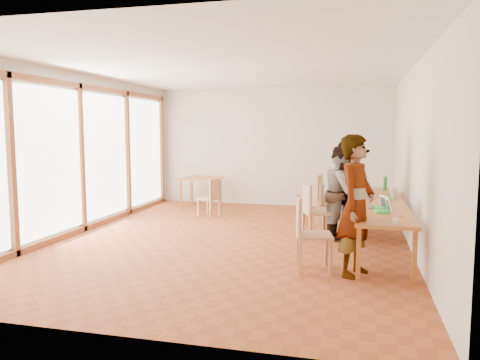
# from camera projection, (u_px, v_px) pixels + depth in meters

# --- Properties ---
(ground) EXTENTS (8.00, 8.00, 0.00)m
(ground) POSITION_uv_depth(u_px,v_px,m) (232.00, 240.00, 8.27)
(ground) COLOR #9C4A25
(ground) RESTS_ON ground
(wall_back) EXTENTS (6.00, 0.10, 3.00)m
(wall_back) POSITION_uv_depth(u_px,v_px,m) (272.00, 147.00, 11.97)
(wall_back) COLOR beige
(wall_back) RESTS_ON ground
(wall_front) EXTENTS (6.00, 0.10, 3.00)m
(wall_front) POSITION_uv_depth(u_px,v_px,m) (118.00, 179.00, 4.25)
(wall_front) COLOR beige
(wall_front) RESTS_ON ground
(wall_right) EXTENTS (0.10, 8.00, 3.00)m
(wall_right) POSITION_uv_depth(u_px,v_px,m) (415.00, 158.00, 7.39)
(wall_right) COLOR beige
(wall_right) RESTS_ON ground
(window_wall) EXTENTS (0.10, 8.00, 3.00)m
(window_wall) POSITION_uv_depth(u_px,v_px,m) (80.00, 153.00, 8.82)
(window_wall) COLOR white
(window_wall) RESTS_ON ground
(ceiling) EXTENTS (6.00, 8.00, 0.04)m
(ceiling) POSITION_uv_depth(u_px,v_px,m) (232.00, 66.00, 7.95)
(ceiling) COLOR white
(ceiling) RESTS_ON wall_back
(communal_table) EXTENTS (0.80, 4.00, 0.75)m
(communal_table) POSITION_uv_depth(u_px,v_px,m) (380.00, 205.00, 7.75)
(communal_table) COLOR #BD762A
(communal_table) RESTS_ON ground
(side_table) EXTENTS (0.90, 0.90, 0.75)m
(side_table) POSITION_uv_depth(u_px,v_px,m) (201.00, 181.00, 11.69)
(side_table) COLOR #BD762A
(side_table) RESTS_ON ground
(chair_near) EXTENTS (0.56, 0.56, 0.54)m
(chair_near) POSITION_uv_depth(u_px,v_px,m) (306.00, 226.00, 6.45)
(chair_near) COLOR tan
(chair_near) RESTS_ON ground
(chair_mid) EXTENTS (0.60, 0.60, 0.52)m
(chair_mid) POSITION_uv_depth(u_px,v_px,m) (312.00, 205.00, 8.33)
(chair_mid) COLOR tan
(chair_mid) RESTS_ON ground
(chair_far) EXTENTS (0.44, 0.44, 0.47)m
(chair_far) POSITION_uv_depth(u_px,v_px,m) (326.00, 201.00, 9.21)
(chair_far) COLOR tan
(chair_far) RESTS_ON ground
(chair_empty) EXTENTS (0.53, 0.53, 0.54)m
(chair_empty) POSITION_uv_depth(u_px,v_px,m) (324.00, 194.00, 9.66)
(chair_empty) COLOR tan
(chair_empty) RESTS_ON ground
(chair_spare) EXTENTS (0.50, 0.50, 0.45)m
(chair_spare) POSITION_uv_depth(u_px,v_px,m) (212.00, 193.00, 10.46)
(chair_spare) COLOR tan
(chair_spare) RESTS_ON ground
(person_near) EXTENTS (0.66, 0.80, 1.88)m
(person_near) POSITION_uv_depth(u_px,v_px,m) (356.00, 206.00, 6.18)
(person_near) COLOR gray
(person_near) RESTS_ON ground
(person_mid) EXTENTS (0.72, 0.88, 1.66)m
(person_mid) POSITION_uv_depth(u_px,v_px,m) (342.00, 192.00, 8.33)
(person_mid) COLOR gray
(person_mid) RESTS_ON ground
(person_far) EXTENTS (0.89, 1.27, 1.79)m
(person_far) POSITION_uv_depth(u_px,v_px,m) (350.00, 187.00, 8.48)
(person_far) COLOR gray
(person_far) RESTS_ON ground
(laptop_near) EXTENTS (0.25, 0.28, 0.22)m
(laptop_near) POSITION_uv_depth(u_px,v_px,m) (385.00, 208.00, 6.76)
(laptop_near) COLOR green
(laptop_near) RESTS_ON communal_table
(laptop_mid) EXTENTS (0.27, 0.29, 0.20)m
(laptop_mid) POSITION_uv_depth(u_px,v_px,m) (381.00, 205.00, 7.11)
(laptop_mid) COLOR green
(laptop_mid) RESTS_ON communal_table
(laptop_far) EXTENTS (0.28, 0.30, 0.21)m
(laptop_far) POSITION_uv_depth(u_px,v_px,m) (390.00, 195.00, 8.11)
(laptop_far) COLOR green
(laptop_far) RESTS_ON communal_table
(yellow_mug) EXTENTS (0.15, 0.15, 0.11)m
(yellow_mug) POSITION_uv_depth(u_px,v_px,m) (362.00, 205.00, 7.10)
(yellow_mug) COLOR gold
(yellow_mug) RESTS_ON communal_table
(green_bottle) EXTENTS (0.07, 0.07, 0.28)m
(green_bottle) POSITION_uv_depth(u_px,v_px,m) (385.00, 184.00, 9.12)
(green_bottle) COLOR #217B33
(green_bottle) RESTS_ON communal_table
(clear_glass) EXTENTS (0.07, 0.07, 0.09)m
(clear_glass) POSITION_uv_depth(u_px,v_px,m) (370.00, 205.00, 7.11)
(clear_glass) COLOR silver
(clear_glass) RESTS_ON communal_table
(condiment_cup) EXTENTS (0.08, 0.08, 0.06)m
(condiment_cup) POSITION_uv_depth(u_px,v_px,m) (396.00, 221.00, 5.95)
(condiment_cup) COLOR white
(condiment_cup) RESTS_ON communal_table
(pink_phone) EXTENTS (0.05, 0.10, 0.01)m
(pink_phone) POSITION_uv_depth(u_px,v_px,m) (401.00, 215.00, 6.49)
(pink_phone) COLOR #C23F66
(pink_phone) RESTS_ON communal_table
(black_pouch) EXTENTS (0.16, 0.26, 0.09)m
(black_pouch) POSITION_uv_depth(u_px,v_px,m) (361.00, 194.00, 8.39)
(black_pouch) COLOR black
(black_pouch) RESTS_ON communal_table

